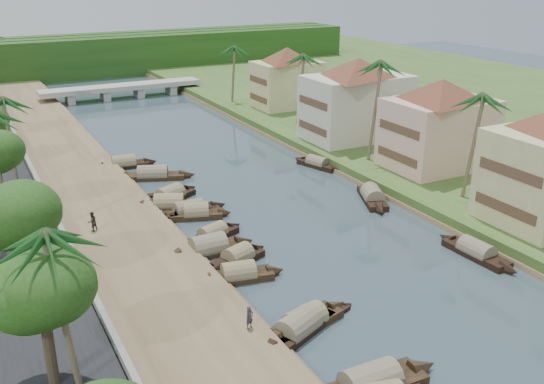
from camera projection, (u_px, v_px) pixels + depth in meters
name	position (u px, v px, depth m)	size (l,w,h in m)	color
ground	(362.00, 266.00, 47.76)	(220.00, 220.00, 0.00)	#32434C
left_bank	(99.00, 212.00, 57.17)	(10.00, 180.00, 0.80)	brown
right_bank	(393.00, 158.00, 72.39)	(16.00, 180.00, 1.20)	#355020
road	(1.00, 226.00, 53.36)	(8.00, 180.00, 1.40)	black
retaining_wall	(51.00, 210.00, 55.00)	(0.40, 180.00, 1.10)	slate
treeline	(87.00, 56.00, 129.06)	(120.00, 14.00, 8.00)	#1B3C10
bridge	(122.00, 89.00, 106.71)	(28.00, 4.00, 2.40)	#99988F
building_mid	(439.00, 123.00, 65.90)	(14.11, 14.11, 9.70)	#DDA79C
building_far	(357.00, 98.00, 76.96)	(15.59, 15.59, 10.20)	beige
building_distant	(287.00, 77.00, 94.12)	(12.62, 12.62, 9.20)	beige
sampan_2	(305.00, 322.00, 39.55)	(8.14, 3.62, 2.12)	black
sampan_3	(298.00, 329.00, 38.87)	(8.40, 4.89, 2.26)	black
sampan_4	(239.00, 275.00, 45.56)	(7.47, 2.98, 2.10)	black
sampan_5	(238.00, 258.00, 48.22)	(6.53, 3.69, 2.07)	black
sampan_6	(209.00, 249.00, 49.72)	(8.29, 2.24, 2.44)	black
sampan_7	(213.00, 235.00, 52.33)	(6.99, 3.74, 1.89)	black
sampan_8	(196.00, 214.00, 56.76)	(6.93, 3.73, 2.12)	black
sampan_9	(189.00, 211.00, 57.41)	(7.99, 1.93, 2.03)	black
sampan_10	(169.00, 205.00, 58.77)	(8.28, 4.95, 2.28)	black
sampan_11	(170.00, 196.00, 60.90)	(7.70, 5.05, 2.23)	black
sampan_12	(153.00, 175.00, 67.05)	(9.51, 5.27, 2.27)	black
sampan_13	(124.00, 164.00, 70.74)	(8.04, 2.57, 2.17)	black
sampan_14	(476.00, 252.00, 49.17)	(1.98, 8.41, 2.05)	black
sampan_15	(372.00, 197.00, 60.77)	(4.92, 8.41, 2.25)	black
sampan_16	(317.00, 164.00, 70.88)	(3.54, 7.37, 1.84)	black
canoe_1	(333.00, 315.00, 40.93)	(4.28, 2.00, 0.69)	black
canoe_2	(149.00, 196.00, 61.81)	(5.58, 1.50, 0.80)	black
palm_1	(476.00, 99.00, 55.44)	(3.20, 3.20, 11.30)	brown
palm_2	(375.00, 66.00, 66.11)	(3.20, 3.20, 12.56)	brown
palm_3	(299.00, 58.00, 82.12)	(3.20, 3.20, 10.99)	brown
palm_4	(56.00, 236.00, 29.11)	(3.20, 3.20, 10.45)	brown
palm_6	(4.00, 101.00, 59.60)	(3.20, 3.20, 9.99)	brown
palm_7	(232.00, 48.00, 96.31)	(3.20, 3.20, 10.25)	brown
tree_1	(40.00, 291.00, 30.35)	(4.78, 4.78, 7.64)	#4E412C
tree_2	(15.00, 216.00, 39.96)	(5.20, 5.20, 7.58)	#4E412C
tree_6	(385.00, 92.00, 79.66)	(4.07, 4.07, 7.13)	#4E412C
person_near	(249.00, 317.00, 37.97)	(0.56, 0.37, 1.55)	#2B2B34
person_far	(92.00, 221.00, 51.89)	(0.84, 0.66, 1.74)	#2D261F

